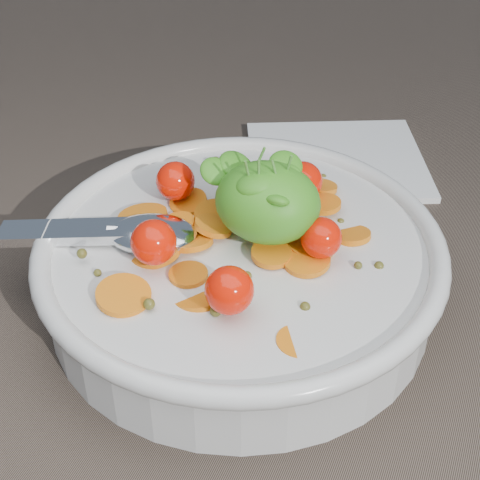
% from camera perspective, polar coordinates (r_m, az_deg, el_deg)
% --- Properties ---
extents(ground, '(6.00, 6.00, 0.00)m').
position_cam_1_polar(ground, '(0.53, 0.88, -7.11)').
color(ground, brown).
rests_on(ground, ground).
extents(bowl, '(0.32, 0.29, 0.13)m').
position_cam_1_polar(bowl, '(0.54, -0.01, -1.98)').
color(bowl, silver).
rests_on(bowl, ground).
extents(napkin, '(0.21, 0.20, 0.01)m').
position_cam_1_polar(napkin, '(0.72, 7.50, 6.14)').
color(napkin, white).
rests_on(napkin, ground).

